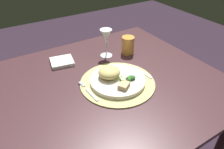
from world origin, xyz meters
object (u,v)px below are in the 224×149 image
object	(u,v)px
dining_table	(102,104)
napkin	(62,62)
spoon	(139,70)
wine_glass	(106,37)
fork	(89,92)
dinner_plate	(118,80)
amber_tumbler	(128,45)

from	to	relation	value
dining_table	napkin	world-z (taller)	napkin
spoon	wine_glass	xyz separation A→B (m)	(-0.06, 0.23, 0.11)
fork	dining_table	bearing A→B (deg)	22.34
wine_glass	spoon	bearing A→B (deg)	-75.75
dining_table	spoon	bearing A→B (deg)	-2.65
dinner_plate	napkin	distance (m)	0.35
dining_table	napkin	distance (m)	0.32
wine_glass	amber_tumbler	distance (m)	0.15
dinner_plate	napkin	bearing A→B (deg)	117.30
dining_table	napkin	bearing A→B (deg)	107.76
dinner_plate	wine_glass	bearing A→B (deg)	71.07
spoon	dining_table	bearing A→B (deg)	177.35
napkin	wine_glass	xyz separation A→B (m)	(0.25, -0.06, 0.11)
napkin	spoon	bearing A→B (deg)	-43.07
dining_table	spoon	world-z (taller)	spoon
fork	dinner_plate	bearing A→B (deg)	-1.08
dinner_plate	fork	world-z (taller)	dinner_plate
dinner_plate	fork	size ratio (longest dim) A/B	1.58
fork	spoon	world-z (taller)	spoon
dining_table	dinner_plate	distance (m)	0.16
dining_table	fork	world-z (taller)	fork
napkin	dinner_plate	bearing A→B (deg)	-62.70
fork	napkin	world-z (taller)	napkin
napkin	wine_glass	distance (m)	0.28
spoon	dinner_plate	bearing A→B (deg)	-170.53
dinner_plate	fork	distance (m)	0.15
dinner_plate	spoon	distance (m)	0.15
dinner_plate	napkin	xyz separation A→B (m)	(-0.16, 0.31, -0.01)
wine_glass	amber_tumbler	world-z (taller)	wine_glass
fork	amber_tumbler	world-z (taller)	amber_tumbler
spoon	amber_tumbler	world-z (taller)	amber_tumbler
dining_table	dinner_plate	size ratio (longest dim) A/B	4.45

